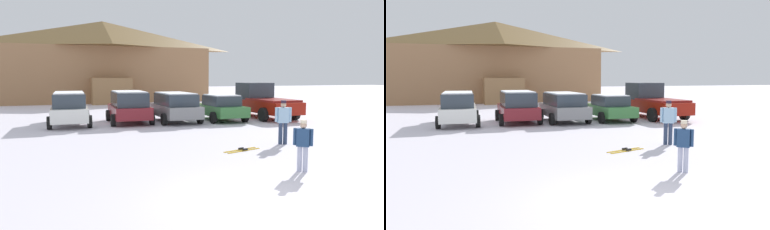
% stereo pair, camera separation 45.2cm
% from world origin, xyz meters
% --- Properties ---
extents(ground, '(160.00, 160.00, 0.00)m').
position_xyz_m(ground, '(0.00, 0.00, 0.00)').
color(ground, silver).
extents(ski_lodge, '(21.15, 11.61, 8.22)m').
position_xyz_m(ski_lodge, '(-0.19, 33.94, 4.17)').
color(ski_lodge, '#996D47').
rests_on(ski_lodge, ground).
extents(parked_white_suv, '(2.14, 4.58, 1.75)m').
position_xyz_m(parked_white_suv, '(-3.79, 14.18, 0.93)').
color(parked_white_suv, white).
rests_on(parked_white_suv, ground).
extents(parked_maroon_van, '(2.25, 4.01, 1.76)m').
position_xyz_m(parked_maroon_van, '(-0.66, 14.17, 0.94)').
color(parked_maroon_van, maroon).
rests_on(parked_maroon_van, ground).
extents(parked_grey_wagon, '(2.33, 4.38, 1.65)m').
position_xyz_m(parked_grey_wagon, '(1.88, 13.85, 0.89)').
color(parked_grey_wagon, gray).
rests_on(parked_grey_wagon, ground).
extents(parked_green_coupe, '(2.25, 4.16, 1.51)m').
position_xyz_m(parked_green_coupe, '(4.57, 13.65, 0.77)').
color(parked_green_coupe, '#357438').
rests_on(parked_green_coupe, ground).
extents(pickup_truck, '(2.62, 5.69, 2.15)m').
position_xyz_m(pickup_truck, '(7.62, 14.29, 0.99)').
color(pickup_truck, maroon).
rests_on(pickup_truck, ground).
extents(skier_adult_in_blue_parka, '(0.59, 0.36, 1.67)m').
position_xyz_m(skier_adult_in_blue_parka, '(3.85, 5.82, 0.94)').
color(skier_adult_in_blue_parka, navy).
rests_on(skier_adult_in_blue_parka, ground).
extents(skier_teen_in_navy_coat, '(0.42, 0.37, 1.41)m').
position_xyz_m(skier_teen_in_navy_coat, '(2.11, 2.08, 0.79)').
color(skier_teen_in_navy_coat, '#A7ACC7').
rests_on(skier_teen_in_navy_coat, ground).
extents(pair_of_skis, '(1.50, 0.75, 0.08)m').
position_xyz_m(pair_of_skis, '(1.85, 5.20, 0.02)').
color(pair_of_skis, gold).
rests_on(pair_of_skis, ground).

